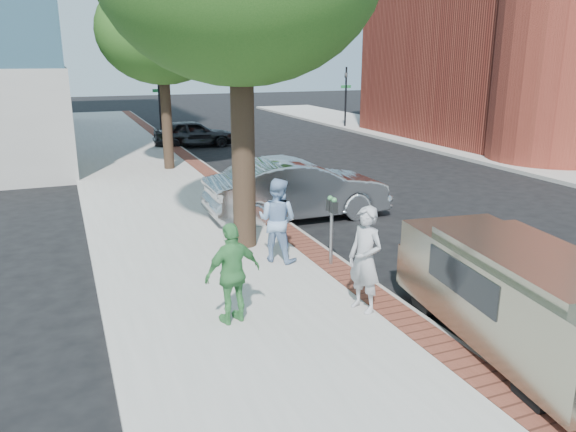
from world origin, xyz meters
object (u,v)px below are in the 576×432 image
person_green (233,273)px  bg_car (193,133)px  van (512,291)px  parking_meter (332,216)px  person_officer (277,220)px  person_gray (365,259)px  sedan_silver (298,189)px

person_green → bg_car: person_green is taller
bg_car → van: (-0.03, -22.01, 0.25)m
parking_meter → person_officer: 1.17m
parking_meter → bg_car: (1.16, 18.09, -0.53)m
person_gray → person_officer: bearing=171.4°
person_gray → sedan_silver: 6.34m
sedan_silver → person_green: bearing=148.8°
parking_meter → sedan_silver: sedan_silver is taller
sedan_silver → bg_car: sedan_silver is taller
person_gray → sedan_silver: (1.37, 6.19, -0.23)m
person_gray → bg_car: size_ratio=0.46×
parking_meter → person_gray: size_ratio=0.80×
person_officer → person_green: size_ratio=1.06×
person_officer → person_green: bearing=101.0°
person_officer → sedan_silver: size_ratio=0.35×
person_gray → parking_meter: bearing=149.8°
person_gray → person_green: 2.25m
person_gray → van: bearing=24.2°
parking_meter → person_gray: (-0.45, -2.20, -0.13)m
person_gray → person_officer: 2.91m
person_officer → sedan_silver: person_officer is taller
person_green → sedan_silver: bearing=-134.8°
parking_meter → bg_car: 18.14m
parking_meter → sedan_silver: bearing=77.0°
parking_meter → person_officer: size_ratio=0.82×
parking_meter → person_green: person_green is taller
parking_meter → person_gray: person_gray is taller
person_gray → sedan_silver: bearing=149.0°
person_officer → person_green: person_officer is taller
person_officer → person_green: 2.99m
person_gray → person_green: size_ratio=1.09×
sedan_silver → person_gray: bearing=168.1°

